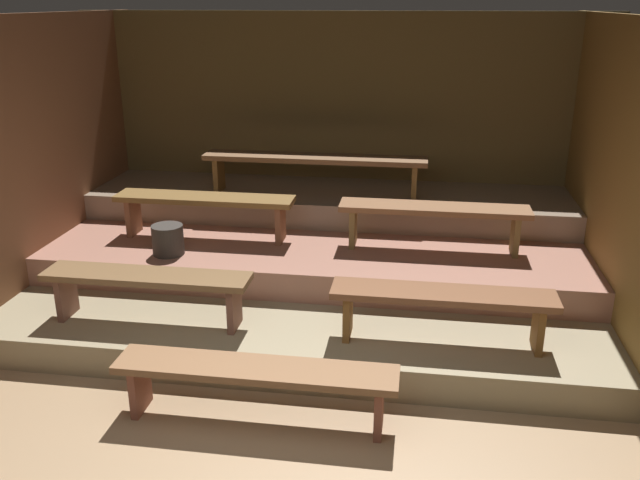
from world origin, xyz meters
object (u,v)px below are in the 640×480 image
Objects in this scene: bench_floor_center at (256,376)px; bench_lower_left at (147,283)px; bench_middle_left at (205,204)px; bench_middle_right at (434,214)px; bench_lower_right at (442,301)px; bench_upper_center at (315,162)px; pail_middle at (168,240)px.

bench_lower_left is at bearing 142.73° from bench_floor_center.
bench_middle_left is 2.10m from bench_middle_right.
bench_lower_right is at bearing -30.45° from bench_middle_left.
bench_middle_left is at bearing 180.00° from bench_middle_right.
bench_lower_left reaches higher than bench_floor_center.
bench_lower_left is at bearing -92.90° from bench_middle_left.
bench_lower_right reaches higher than bench_floor_center.
bench_lower_left is 1.00× the size of bench_lower_right.
bench_floor_center is 1.15× the size of bench_lower_right.
bench_middle_right is at bearing 30.45° from bench_lower_left.
bench_middle_left and bench_middle_right have the same top height.
bench_lower_left is 2.26m from bench_upper_center.
bench_lower_right is (1.19, 0.79, 0.25)m from bench_floor_center.
bench_lower_right is 2.49m from pail_middle.
bench_middle_right reaches higher than pail_middle.
bench_upper_center reaches higher than pail_middle.
bench_middle_right is (1.12, 2.06, 0.50)m from bench_floor_center.
bench_lower_right is at bearing -18.74° from pail_middle.
bench_upper_center is at bearing 149.33° from bench_middle_right.
bench_lower_left is at bearing 180.00° from bench_lower_right.
bench_middle_left is 1.18m from bench_upper_center.
pail_middle is (-0.13, 0.80, 0.06)m from bench_lower_left.
pail_middle is (-1.12, -1.17, -0.46)m from bench_upper_center.
bench_middle_left is (-2.16, 1.27, 0.25)m from bench_lower_right.
bench_middle_left is 6.07× the size of pail_middle.
pail_middle is (-1.17, 1.59, 0.31)m from bench_floor_center.
bench_middle_left is (-0.97, 2.06, 0.50)m from bench_floor_center.
bench_lower_right is at bearing -87.10° from bench_middle_right.
bench_middle_left reaches higher than bench_lower_right.
pail_middle is at bearing 99.31° from bench_lower_left.
bench_middle_right reaches higher than bench_lower_right.
bench_lower_left is 0.81m from pail_middle.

